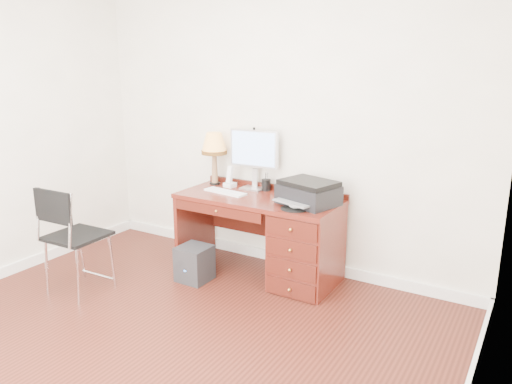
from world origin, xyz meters
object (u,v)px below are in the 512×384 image
Objects in this scene: desk at (290,238)px; printer at (309,193)px; equipment_box at (195,263)px; chair at (69,230)px; phone at (230,181)px; monitor at (254,152)px; leg_lamp at (214,147)px.

printer reaches higher than desk.
equipment_box is (-0.75, -0.43, -0.25)m from desk.
desk is at bearing 37.13° from chair.
printer is 2.68× the size of phone.
monitor is 1.78m from chair.
printer is 0.93m from phone.
printer is at bearing 34.27° from chair.
chair is at bearing -141.24° from desk.
equipment_box is (-0.00, -0.59, -0.65)m from phone.
desk is 0.90m from equipment_box.
equipment_box is at bearing -72.68° from leg_lamp.
chair is 2.94× the size of equipment_box.
phone is at bearing 167.73° from desk.
monitor reaches higher than phone.
phone is (-0.91, 0.15, -0.04)m from printer.
equipment_box is at bearing -82.65° from phone.
desk is 2.63× the size of monitor.
phone is at bearing -166.30° from monitor.
equipment_box is (0.72, 0.75, -0.41)m from chair.
monitor reaches higher than leg_lamp.
monitor is at bearing 155.73° from desk.
desk is at bearing -4.72° from phone.
monitor is 2.77× the size of phone.
chair is at bearing -126.66° from monitor.
chair is (-0.72, -1.34, -0.24)m from phone.
printer reaches higher than chair.
desk is 2.72× the size of printer.
chair is (-1.64, -1.19, -0.28)m from printer.
leg_lamp reaches higher than desk.
equipment_box is at bearing 44.34° from chair.
chair is (-1.47, -1.18, 0.16)m from desk.
monitor is at bearing 70.78° from equipment_box.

